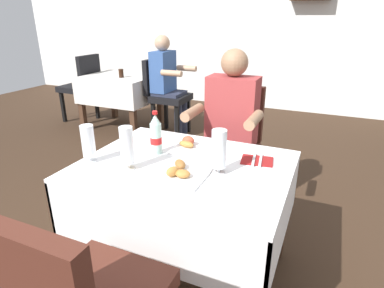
% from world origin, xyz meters
% --- Properties ---
extents(ground_plane, '(11.00, 11.00, 0.00)m').
position_xyz_m(ground_plane, '(0.00, 0.00, 0.00)').
color(ground_plane, '#382619').
extents(back_wall, '(11.00, 0.12, 2.75)m').
position_xyz_m(back_wall, '(0.00, 4.14, 1.38)').
color(back_wall, white).
rests_on(back_wall, ground).
extents(main_dining_table, '(1.10, 0.87, 0.72)m').
position_xyz_m(main_dining_table, '(-0.02, 0.05, 0.55)').
color(main_dining_table, white).
rests_on(main_dining_table, ground).
extents(chair_far_diner_seat, '(0.44, 0.50, 0.97)m').
position_xyz_m(chair_far_diner_seat, '(-0.02, 0.87, 0.55)').
color(chair_far_diner_seat, '#4C2319').
rests_on(chair_far_diner_seat, ground).
extents(seated_diner_far, '(0.50, 0.46, 1.26)m').
position_xyz_m(seated_diner_far, '(0.01, 0.76, 0.71)').
color(seated_diner_far, '#282D42').
rests_on(seated_diner_far, ground).
extents(plate_near_camera, '(0.26, 0.26, 0.06)m').
position_xyz_m(plate_near_camera, '(0.02, -0.09, 0.74)').
color(plate_near_camera, white).
rests_on(plate_near_camera, main_dining_table).
extents(plate_far_diner, '(0.26, 0.26, 0.07)m').
position_xyz_m(plate_far_diner, '(-0.06, 0.26, 0.74)').
color(plate_far_diner, white).
rests_on(plate_far_diner, main_dining_table).
extents(beer_glass_left, '(0.07, 0.07, 0.21)m').
position_xyz_m(beer_glass_left, '(-0.50, -0.13, 0.83)').
color(beer_glass_left, white).
rests_on(beer_glass_left, main_dining_table).
extents(beer_glass_middle, '(0.08, 0.08, 0.23)m').
position_xyz_m(beer_glass_middle, '(0.19, 0.02, 0.85)').
color(beer_glass_middle, white).
rests_on(beer_glass_middle, main_dining_table).
extents(beer_glass_right, '(0.07, 0.07, 0.23)m').
position_xyz_m(beer_glass_right, '(-0.26, -0.13, 0.84)').
color(beer_glass_right, white).
rests_on(beer_glass_right, main_dining_table).
extents(cola_bottle_primary, '(0.07, 0.07, 0.25)m').
position_xyz_m(cola_bottle_primary, '(-0.23, 0.11, 0.83)').
color(cola_bottle_primary, silver).
rests_on(cola_bottle_primary, main_dining_table).
extents(napkin_cutlery_set, '(0.19, 0.20, 0.01)m').
position_xyz_m(napkin_cutlery_set, '(0.33, 0.24, 0.73)').
color(napkin_cutlery_set, maroon).
rests_on(napkin_cutlery_set, main_dining_table).
extents(background_dining_table, '(0.94, 0.82, 0.72)m').
position_xyz_m(background_dining_table, '(-2.01, 2.24, 0.54)').
color(background_dining_table, white).
rests_on(background_dining_table, ground).
extents(background_chair_left, '(0.50, 0.44, 0.97)m').
position_xyz_m(background_chair_left, '(-2.69, 2.24, 0.55)').
color(background_chair_left, black).
rests_on(background_chair_left, ground).
extents(background_chair_right, '(0.50, 0.44, 0.97)m').
position_xyz_m(background_chair_right, '(-1.33, 2.24, 0.55)').
color(background_chair_right, black).
rests_on(background_chair_right, ground).
extents(background_patron, '(0.46, 0.50, 1.26)m').
position_xyz_m(background_patron, '(-1.28, 2.24, 0.71)').
color(background_patron, '#282D42').
rests_on(background_patron, ground).
extents(background_table_tumbler, '(0.06, 0.06, 0.11)m').
position_xyz_m(background_table_tumbler, '(-1.91, 2.13, 0.78)').
color(background_table_tumbler, black).
rests_on(background_table_tumbler, background_dining_table).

